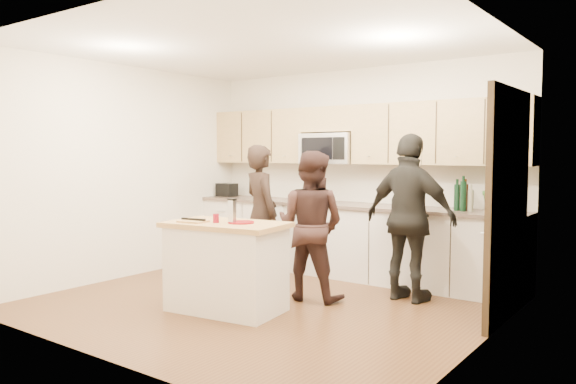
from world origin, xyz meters
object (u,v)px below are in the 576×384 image
Objects in this scene: toaster at (227,190)px; woman_left at (261,213)px; island at (226,266)px; woman_center at (311,225)px; woman_right at (410,218)px.

woman_left is (1.33, -0.83, -0.19)m from toaster.
toaster reaches higher than island.
island is at bearing 55.11° from woman_center.
woman_left is 1.92m from woman_right.
island is at bearing 54.52° from woman_right.
woman_right is (1.91, 0.17, 0.06)m from woman_left.
woman_right is at bearing -149.86° from woman_left.
toaster is at bearing -37.00° from woman_center.
woman_left is 1.05× the size of woman_center.
island is 1.45m from woman_left.
woman_center is (0.42, 0.89, 0.35)m from island.
toaster is 1.58m from woman_left.
woman_center is at bearing -27.62° from toaster.
woman_center is (2.33, -1.22, -0.23)m from toaster.
island is 2.91m from toaster.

